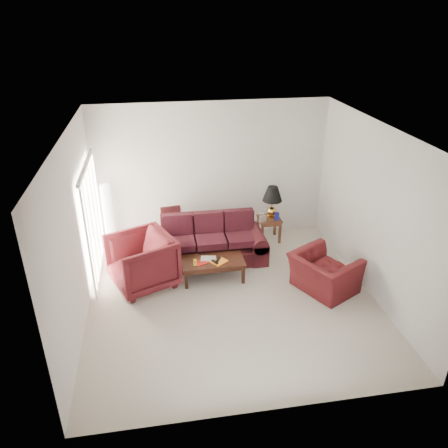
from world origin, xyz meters
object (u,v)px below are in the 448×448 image
Objects in this scene: end_table at (269,229)px; coffee_table at (213,269)px; armchair_left at (142,261)px; armchair_right at (324,273)px; floor_lamp at (108,217)px; sofa at (210,241)px.

coffee_table is (-1.44, -1.37, -0.06)m from end_table.
armchair_left is 1.35m from coffee_table.
armchair_left reaches higher than coffee_table.
floor_lamp is at bearing 32.44° from armchair_right.
sofa is 0.73m from coffee_table.
end_table reaches higher than coffee_table.
armchair_left reaches higher than end_table.
end_table is 3.47m from floor_lamp.
armchair_right is 2.06m from coffee_table.
armchair_right is (3.25, -0.70, -0.15)m from armchair_left.
armchair_left is 0.94× the size of coffee_table.
floor_lamp is at bearing 177.42° from end_table.
sofa is 2.08× the size of armchair_right.
coffee_table is at bearing -37.41° from floor_lamp.
floor_lamp reaches higher than armchair_right.
coffee_table is (-1.93, 0.68, -0.15)m from armchair_right.
armchair_right is at bearing -76.46° from end_table.
end_table is 2.11m from armchair_right.
armchair_left is (-2.75, -1.35, 0.23)m from end_table.
end_table is 0.36× the size of floor_lamp.
floor_lamp is 1.35× the size of armchair_left.
floor_lamp is 1.38× the size of armchair_right.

